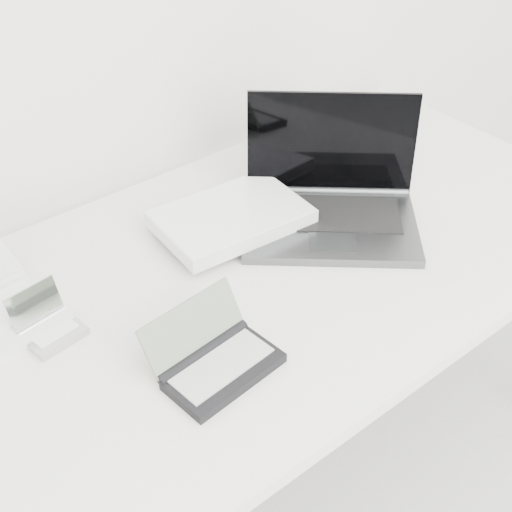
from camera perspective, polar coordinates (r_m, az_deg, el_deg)
desk at (r=1.43m, az=-0.08°, el=-2.14°), size 1.60×0.80×0.73m
laptop_large at (r=1.49m, az=2.63°, el=3.83°), size 0.55×0.45×0.24m
pda_silver at (r=1.29m, az=-16.29°, el=-5.40°), size 0.11×0.11×0.08m
palmtop_charcoal at (r=1.18m, az=-3.29°, el=-8.27°), size 0.20×0.17×0.10m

